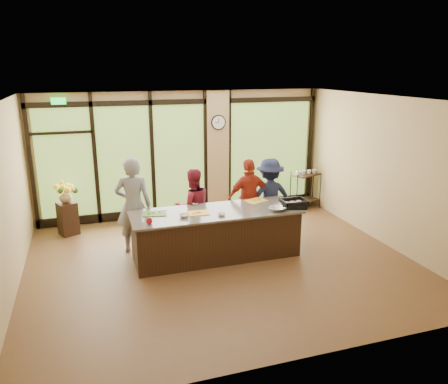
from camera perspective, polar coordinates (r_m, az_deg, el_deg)
floor at (r=8.30m, az=-0.43°, el=-9.15°), size 7.00×7.00×0.00m
ceiling at (r=7.53m, az=-0.48°, el=11.98°), size 7.00×7.00×0.00m
back_wall at (r=10.61m, az=-5.34°, el=4.93°), size 7.00×0.00×7.00m
left_wall at (r=7.55m, az=-26.70°, el=-1.33°), size 0.00×6.00×6.00m
right_wall at (r=9.41m, az=20.35°, el=2.55°), size 0.00×6.00×6.00m
window_wall at (r=10.62m, az=-4.41°, el=4.38°), size 6.90×0.12×3.00m
island_base at (r=8.39m, az=-1.06°, el=-5.60°), size 3.10×1.00×0.88m
countertop at (r=8.23m, az=-1.07°, el=-2.62°), size 3.20×1.10×0.04m
wall_clock at (r=10.58m, az=-0.73°, el=9.08°), size 0.36×0.04×0.36m
cook_left at (r=8.62m, az=-11.76°, el=-1.73°), size 0.77×0.59×1.90m
cook_midleft at (r=8.90m, az=-4.10°, el=-1.95°), size 0.80×0.64×1.58m
cook_midright at (r=9.20m, az=3.32°, el=-0.90°), size 1.02×0.46×1.71m
cook_right at (r=9.45m, az=5.95°, el=-0.62°), size 1.11×0.68×1.67m
roasting_pan at (r=8.54m, az=9.08°, el=-1.70°), size 0.56×0.50×0.08m
mixing_bowl at (r=8.27m, az=6.94°, el=-2.22°), size 0.31×0.31×0.08m
cutting_board_left at (r=8.16m, az=-9.07°, el=-2.80°), size 0.48×0.40×0.01m
cutting_board_center at (r=8.10m, az=-3.42°, el=-2.76°), size 0.42×0.33×0.01m
cutting_board_right at (r=8.85m, az=4.20°, el=-1.14°), size 0.49×0.43×0.01m
prep_bowl_near at (r=7.91m, az=-5.24°, el=-3.12°), size 0.22×0.22×0.05m
prep_bowl_mid at (r=7.96m, az=-0.32°, el=-2.94°), size 0.17×0.17×0.04m
prep_bowl_far at (r=8.60m, az=-3.79°, el=-1.59°), size 0.14×0.14×0.03m
red_ramekin at (r=7.65m, az=-9.74°, el=-3.81°), size 0.14×0.14×0.09m
flower_stand at (r=10.09m, az=-19.72°, el=-3.27°), size 0.47×0.47×0.72m
flower_vase at (r=9.94m, az=-19.99°, el=-0.52°), size 0.36×0.36×0.29m
bar_cart at (r=11.44m, az=10.59°, el=0.87°), size 0.82×0.65×0.99m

